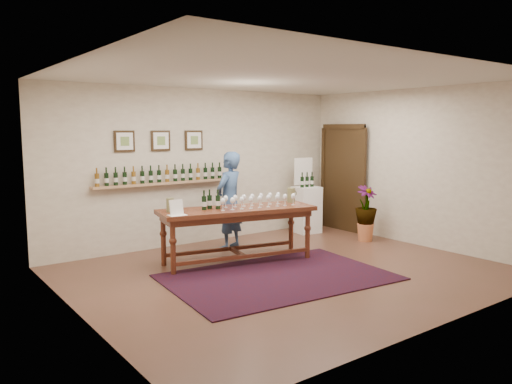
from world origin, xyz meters
TOP-DOWN VIEW (x-y plane):
  - ground at (0.00, 0.00)m, footprint 6.00×6.00m
  - room_shell at (2.11, 1.86)m, footprint 6.00×6.00m
  - rug at (-0.30, -0.13)m, footprint 3.25×2.33m
  - tasting_table at (-0.29, 0.90)m, footprint 2.54×1.26m
  - table_glasses at (-0.05, 0.85)m, footprint 1.46×0.57m
  - table_bottles at (-0.69, 1.05)m, footprint 0.28×0.20m
  - pitcher_left at (-1.30, 1.17)m, footprint 0.14×0.14m
  - pitcher_right at (0.78, 0.87)m, footprint 0.16×0.16m
  - menu_card at (-1.36, 0.87)m, footprint 0.25×0.19m
  - display_pedestal at (2.13, 1.96)m, footprint 0.52×0.52m
  - pedestal_bottles at (2.10, 1.92)m, footprint 0.28×0.11m
  - info_sign at (2.17, 2.11)m, footprint 0.44×0.07m
  - potted_plant at (2.48, 0.71)m, footprint 0.50×0.50m
  - person at (0.10, 1.72)m, footprint 0.73×0.61m

SIDE VIEW (x-z plane):
  - ground at x=0.00m, z-range 0.00..0.00m
  - rug at x=-0.30m, z-range 0.00..0.02m
  - display_pedestal at x=2.13m, z-range 0.00..0.93m
  - potted_plant at x=2.48m, z-range 0.08..0.97m
  - tasting_table at x=-0.29m, z-range 0.30..1.16m
  - person at x=0.10m, z-range 0.00..1.70m
  - table_glasses at x=-0.05m, z-range 0.86..1.06m
  - pitcher_left at x=-1.30m, z-range 0.86..1.07m
  - menu_card at x=-1.36m, z-range 0.86..1.08m
  - pitcher_right at x=0.78m, z-range 0.86..1.10m
  - table_bottles at x=-0.69m, z-range 0.86..1.14m
  - pedestal_bottles at x=2.10m, z-range 0.93..1.20m
  - room_shell at x=2.11m, z-range -1.88..4.12m
  - info_sign at x=2.17m, z-range 0.93..1.53m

